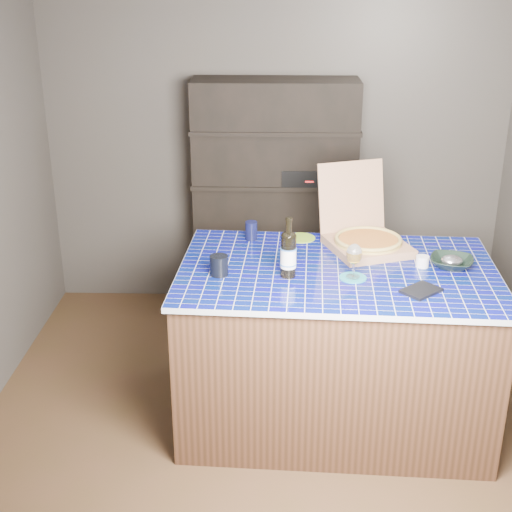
{
  "coord_description": "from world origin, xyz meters",
  "views": [
    {
      "loc": [
        0.01,
        -3.61,
        2.56
      ],
      "look_at": [
        -0.09,
        0.0,
        1.07
      ],
      "focal_mm": 50.0,
      "sensor_mm": 36.0,
      "label": 1
    }
  ],
  "objects_px": {
    "kitchen_island": "(334,345)",
    "bowl": "(452,262)",
    "wine_glass": "(354,255)",
    "mead_bottle": "(288,254)",
    "dvd_case": "(421,291)",
    "pizza_box": "(366,238)"
  },
  "relations": [
    {
      "from": "wine_glass",
      "to": "kitchen_island",
      "type": "bearing_deg",
      "value": 118.82
    },
    {
      "from": "wine_glass",
      "to": "bowl",
      "type": "height_order",
      "value": "wine_glass"
    },
    {
      "from": "mead_bottle",
      "to": "dvd_case",
      "type": "height_order",
      "value": "mead_bottle"
    },
    {
      "from": "bowl",
      "to": "kitchen_island",
      "type": "bearing_deg",
      "value": -176.27
    },
    {
      "from": "wine_glass",
      "to": "mead_bottle",
      "type": "bearing_deg",
      "value": 177.03
    },
    {
      "from": "mead_bottle",
      "to": "dvd_case",
      "type": "relative_size",
      "value": 1.72
    },
    {
      "from": "dvd_case",
      "to": "bowl",
      "type": "bearing_deg",
      "value": 104.06
    },
    {
      "from": "kitchen_island",
      "to": "bowl",
      "type": "height_order",
      "value": "bowl"
    },
    {
      "from": "kitchen_island",
      "to": "bowl",
      "type": "relative_size",
      "value": 7.72
    },
    {
      "from": "pizza_box",
      "to": "wine_glass",
      "type": "relative_size",
      "value": 3.29
    },
    {
      "from": "kitchen_island",
      "to": "bowl",
      "type": "xyz_separation_m",
      "value": [
        0.64,
        0.04,
        0.52
      ]
    },
    {
      "from": "wine_glass",
      "to": "pizza_box",
      "type": "bearing_deg",
      "value": 75.07
    },
    {
      "from": "wine_glass",
      "to": "dvd_case",
      "type": "height_order",
      "value": "wine_glass"
    },
    {
      "from": "wine_glass",
      "to": "bowl",
      "type": "xyz_separation_m",
      "value": [
        0.57,
        0.17,
        -0.11
      ]
    },
    {
      "from": "kitchen_island",
      "to": "mead_bottle",
      "type": "relative_size",
      "value": 5.4
    },
    {
      "from": "pizza_box",
      "to": "bowl",
      "type": "distance_m",
      "value": 0.53
    },
    {
      "from": "mead_bottle",
      "to": "dvd_case",
      "type": "xyz_separation_m",
      "value": [
        0.69,
        -0.18,
        -0.13
      ]
    },
    {
      "from": "mead_bottle",
      "to": "wine_glass",
      "type": "distance_m",
      "value": 0.35
    },
    {
      "from": "kitchen_island",
      "to": "pizza_box",
      "type": "bearing_deg",
      "value": 61.86
    },
    {
      "from": "mead_bottle",
      "to": "bowl",
      "type": "distance_m",
      "value": 0.94
    },
    {
      "from": "pizza_box",
      "to": "mead_bottle",
      "type": "distance_m",
      "value": 0.64
    },
    {
      "from": "pizza_box",
      "to": "wine_glass",
      "type": "distance_m",
      "value": 0.46
    }
  ]
}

